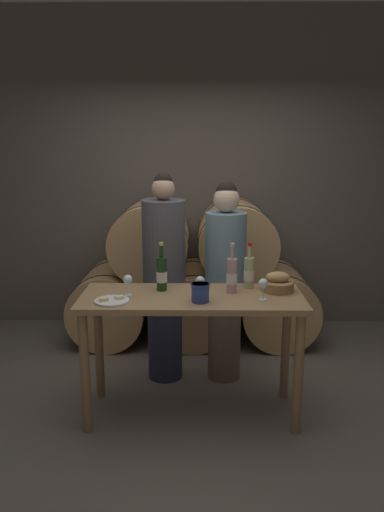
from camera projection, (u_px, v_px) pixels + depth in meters
The scene contains 15 objects.
ground_plane at pixel (192, 412), 3.61m from camera, with size 10.00×10.00×0.00m, color #665E51.
stone_wall_back at pixel (194, 172), 5.14m from camera, with size 10.00×0.12×3.20m.
barrel_stack at pixel (193, 278), 4.83m from camera, with size 2.35×0.85×1.37m.
tasting_table at pixel (192, 315), 3.44m from camera, with size 1.52×0.60×0.89m.
person_left at pixel (164, 277), 3.98m from camera, with size 0.34×0.34×1.68m.
person_right at pixel (225, 281), 3.98m from camera, with size 0.32×0.32×1.62m.
wine_bottle_red at pixel (162, 274), 3.50m from camera, with size 0.08×0.08×0.35m.
wine_bottle_white at pixel (249, 272), 3.56m from camera, with size 0.08×0.08×0.33m.
wine_bottle_rose at pixel (232, 275), 3.45m from camera, with size 0.08×0.08×0.35m.
blue_crock at pixel (200, 292), 3.26m from camera, with size 0.12×0.12×0.12m.
bread_basket at pixel (278, 284), 3.50m from camera, with size 0.22×0.22×0.14m.
cheese_plate at pixel (112, 301), 3.27m from camera, with size 0.23×0.23×0.04m.
wine_glass_far_left at pixel (128, 281), 3.38m from camera, with size 0.06×0.06×0.15m.
wine_glass_left at pixel (200, 282), 3.35m from camera, with size 0.06×0.06×0.15m.
wine_glass_center at pixel (263, 284), 3.29m from camera, with size 0.06×0.06×0.15m.
Camera 1 is at (0.03, -3.26, 1.92)m, focal length 35.00 mm.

